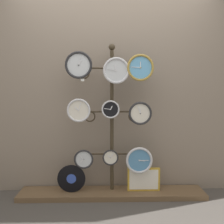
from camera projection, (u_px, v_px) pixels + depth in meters
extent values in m
plane|color=#47423D|center=(113.00, 209.00, 2.79)|extent=(12.00, 12.00, 0.00)
cube|color=gray|center=(112.00, 79.00, 3.23)|extent=(4.40, 0.04, 2.80)
cube|color=brown|center=(112.00, 193.00, 3.13)|extent=(2.20, 0.36, 0.06)
cylinder|color=#382D1E|center=(112.00, 193.00, 3.19)|extent=(0.40, 0.40, 0.02)
cylinder|color=#382D1E|center=(112.00, 123.00, 3.12)|extent=(0.04, 0.04, 1.70)
sphere|color=#382D1E|center=(112.00, 47.00, 3.04)|extent=(0.07, 0.07, 0.07)
cylinder|color=#382D1E|center=(98.00, 68.00, 3.06)|extent=(0.33, 0.02, 0.02)
torus|color=#382D1E|center=(84.00, 73.00, 3.06)|extent=(0.14, 0.02, 0.14)
cylinder|color=#382D1E|center=(126.00, 68.00, 3.06)|extent=(0.33, 0.02, 0.02)
torus|color=#382D1E|center=(140.00, 73.00, 3.07)|extent=(0.14, 0.02, 0.14)
cylinder|color=#382D1E|center=(101.00, 112.00, 3.10)|extent=(0.26, 0.02, 0.02)
torus|color=#382D1E|center=(90.00, 117.00, 3.10)|extent=(0.13, 0.02, 0.13)
cylinder|color=#382D1E|center=(123.00, 112.00, 3.11)|extent=(0.26, 0.02, 0.02)
torus|color=#382D1E|center=(134.00, 116.00, 3.12)|extent=(0.13, 0.02, 0.13)
cylinder|color=#382D1E|center=(100.00, 154.00, 3.15)|extent=(0.29, 0.02, 0.02)
torus|color=#382D1E|center=(88.00, 158.00, 3.15)|extent=(0.12, 0.02, 0.12)
cylinder|color=#382D1E|center=(124.00, 154.00, 3.15)|extent=(0.29, 0.02, 0.02)
torus|color=#382D1E|center=(136.00, 158.00, 3.16)|extent=(0.12, 0.02, 0.12)
cylinder|color=silver|center=(79.00, 65.00, 2.96)|extent=(0.28, 0.02, 0.28)
torus|color=#262628|center=(79.00, 65.00, 2.95)|extent=(0.31, 0.03, 0.31)
cylinder|color=#262628|center=(79.00, 65.00, 2.95)|extent=(0.02, 0.01, 0.02)
cube|color=silver|center=(80.00, 62.00, 2.94)|extent=(0.04, 0.00, 0.06)
cube|color=silver|center=(80.00, 60.00, 2.94)|extent=(0.03, 0.00, 0.11)
cylinder|color=silver|center=(116.00, 71.00, 2.96)|extent=(0.27, 0.02, 0.27)
torus|color=silver|center=(116.00, 71.00, 2.95)|extent=(0.30, 0.03, 0.30)
cylinder|color=silver|center=(116.00, 71.00, 2.95)|extent=(0.02, 0.01, 0.02)
cube|color=silver|center=(116.00, 68.00, 2.94)|extent=(0.02, 0.00, 0.07)
cube|color=silver|center=(112.00, 70.00, 2.94)|extent=(0.11, 0.00, 0.03)
cylinder|color=#60A8DB|center=(140.00, 68.00, 2.96)|extent=(0.28, 0.02, 0.28)
torus|color=#A58438|center=(141.00, 68.00, 2.94)|extent=(0.31, 0.03, 0.31)
cylinder|color=#A58438|center=(140.00, 68.00, 2.94)|extent=(0.02, 0.01, 0.02)
cube|color=silver|center=(140.00, 65.00, 2.94)|extent=(0.01, 0.00, 0.07)
cube|color=silver|center=(136.00, 67.00, 2.94)|extent=(0.11, 0.00, 0.01)
cylinder|color=silver|center=(79.00, 110.00, 3.02)|extent=(0.25, 0.02, 0.25)
torus|color=silver|center=(79.00, 110.00, 3.00)|extent=(0.27, 0.02, 0.27)
cylinder|color=silver|center=(79.00, 110.00, 3.01)|extent=(0.01, 0.01, 0.01)
cube|color=silver|center=(77.00, 109.00, 3.00)|extent=(0.05, 0.00, 0.05)
cube|color=silver|center=(80.00, 106.00, 3.00)|extent=(0.03, 0.00, 0.10)
cylinder|color=black|center=(111.00, 109.00, 3.00)|extent=(0.19, 0.02, 0.19)
torus|color=silver|center=(111.00, 109.00, 2.98)|extent=(0.21, 0.02, 0.21)
cylinder|color=silver|center=(111.00, 109.00, 2.98)|extent=(0.01, 0.01, 0.01)
cube|color=silver|center=(111.00, 108.00, 2.98)|extent=(0.03, 0.00, 0.04)
cube|color=silver|center=(107.00, 109.00, 2.98)|extent=(0.07, 0.00, 0.02)
cylinder|color=silver|center=(140.00, 113.00, 3.01)|extent=(0.24, 0.02, 0.24)
torus|color=#262628|center=(140.00, 113.00, 2.99)|extent=(0.27, 0.02, 0.27)
cylinder|color=#262628|center=(140.00, 113.00, 2.99)|extent=(0.01, 0.01, 0.01)
cube|color=silver|center=(140.00, 111.00, 2.99)|extent=(0.01, 0.00, 0.06)
cube|color=silver|center=(139.00, 109.00, 2.99)|extent=(0.04, 0.00, 0.09)
cylinder|color=silver|center=(84.00, 159.00, 3.05)|extent=(0.21, 0.02, 0.21)
torus|color=#262628|center=(84.00, 159.00, 3.04)|extent=(0.23, 0.02, 0.23)
cylinder|color=#262628|center=(84.00, 159.00, 3.04)|extent=(0.01, 0.01, 0.01)
cube|color=silver|center=(82.00, 161.00, 3.04)|extent=(0.04, 0.00, 0.04)
cube|color=silver|center=(81.00, 157.00, 3.03)|extent=(0.06, 0.00, 0.06)
cylinder|color=silver|center=(110.00, 157.00, 3.07)|extent=(0.17, 0.02, 0.17)
torus|color=#262628|center=(111.00, 158.00, 3.06)|extent=(0.19, 0.02, 0.19)
cylinder|color=#262628|center=(111.00, 158.00, 3.06)|extent=(0.01, 0.01, 0.01)
cube|color=silver|center=(109.00, 157.00, 3.06)|extent=(0.04, 0.00, 0.03)
cube|color=silver|center=(112.00, 155.00, 3.05)|extent=(0.04, 0.00, 0.06)
cylinder|color=#4C84B2|center=(139.00, 160.00, 3.06)|extent=(0.28, 0.02, 0.28)
torus|color=silver|center=(139.00, 160.00, 3.04)|extent=(0.31, 0.03, 0.31)
cylinder|color=silver|center=(139.00, 160.00, 3.04)|extent=(0.02, 0.01, 0.02)
cube|color=silver|center=(142.00, 161.00, 3.04)|extent=(0.07, 0.00, 0.01)
cube|color=silver|center=(144.00, 160.00, 3.04)|extent=(0.11, 0.00, 0.01)
cylinder|color=black|center=(71.00, 179.00, 3.07)|extent=(0.33, 0.01, 0.33)
cylinder|color=#334FB2|center=(71.00, 179.00, 3.07)|extent=(0.11, 0.00, 0.11)
cube|color=gold|center=(144.00, 179.00, 3.12)|extent=(0.39, 0.02, 0.28)
cube|color=white|center=(144.00, 180.00, 3.11)|extent=(0.34, 0.00, 0.24)
cube|color=white|center=(83.00, 80.00, 2.97)|extent=(0.04, 0.00, 0.03)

